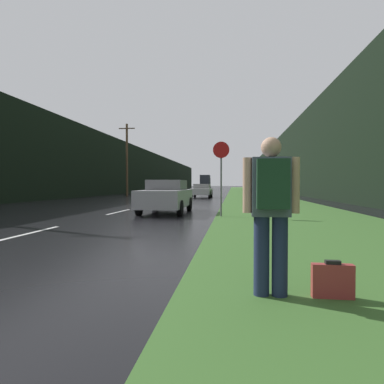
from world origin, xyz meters
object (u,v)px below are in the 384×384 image
Objects in this scene: suitcase at (333,281)px; car_passing_near at (166,196)px; car_passing_far at (202,190)px; delivery_truck at (205,182)px; hitchhiker_with_backpack at (271,206)px; stop_sign at (221,172)px.

suitcase is 11.71m from car_passing_near.
car_passing_far is (-3.98, 28.40, 0.49)m from suitcase.
car_passing_far is at bearing -85.75° from delivery_truck.
delivery_truck is at bearing -85.75° from car_passing_far.
delivery_truck reaches higher than hitchhiker_with_backpack.
stop_sign reaches higher than suitcase.
hitchhiker_with_backpack is 89.21m from delivery_truck.
hitchhiker_with_backpack is (0.86, -9.40, -0.72)m from stop_sign.
delivery_truck is at bearing -86.70° from car_passing_near.
delivery_truck is (-4.49, 60.44, 1.28)m from car_passing_far.
car_passing_near is 1.05× the size of car_passing_far.
car_passing_far is at bearing 97.35° from stop_sign.
car_passing_near is (-2.46, 1.63, -1.00)m from stop_sign.
car_passing_far is at bearing 98.75° from suitcase.
delivery_truck is (-8.47, 88.84, 1.77)m from suitcase.
car_passing_far is (-3.32, 28.43, -0.33)m from hitchhiker_with_backpack.
delivery_truck is (-4.49, 77.83, 1.23)m from car_passing_near.
stop_sign is at bearing 96.02° from hitchhiker_with_backpack.
hitchhiker_with_backpack is 1.05m from suitcase.
car_passing_near reaches higher than suitcase.
stop_sign is at bearing 97.35° from car_passing_far.
hitchhiker_with_backpack is 0.38× the size of car_passing_near.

